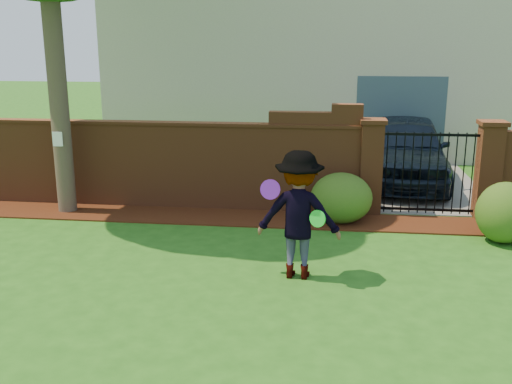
# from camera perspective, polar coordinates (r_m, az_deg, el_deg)

# --- Properties ---
(ground) EXTENTS (80.00, 80.00, 0.01)m
(ground) POSITION_cam_1_polar(r_m,az_deg,el_deg) (8.14, -4.52, -9.60)
(ground) COLOR #245B16
(ground) RESTS_ON ground
(mulch_bed) EXTENTS (11.10, 1.08, 0.03)m
(mulch_bed) POSITION_cam_1_polar(r_m,az_deg,el_deg) (11.38, -5.87, -2.38)
(mulch_bed) COLOR #361609
(mulch_bed) RESTS_ON ground
(brick_wall) EXTENTS (8.70, 0.31, 2.16)m
(brick_wall) POSITION_cam_1_polar(r_m,az_deg,el_deg) (12.05, -10.21, 2.89)
(brick_wall) COLOR brown
(brick_wall) RESTS_ON ground
(pillar_left) EXTENTS (0.50, 0.50, 1.88)m
(pillar_left) POSITION_cam_1_polar(r_m,az_deg,el_deg) (11.55, 11.21, 2.48)
(pillar_left) COLOR brown
(pillar_left) RESTS_ON ground
(pillar_right) EXTENTS (0.50, 0.50, 1.88)m
(pillar_right) POSITION_cam_1_polar(r_m,az_deg,el_deg) (11.91, 21.83, 2.07)
(pillar_right) COLOR brown
(pillar_right) RESTS_ON ground
(iron_gate) EXTENTS (1.78, 0.03, 1.60)m
(iron_gate) POSITION_cam_1_polar(r_m,az_deg,el_deg) (11.70, 16.57, 1.80)
(iron_gate) COLOR black
(iron_gate) RESTS_ON ground
(driveway) EXTENTS (3.20, 8.00, 0.01)m
(driveway) POSITION_cam_1_polar(r_m,az_deg,el_deg) (15.75, 14.08, 1.99)
(driveway) COLOR slate
(driveway) RESTS_ON ground
(house) EXTENTS (12.40, 6.40, 6.30)m
(house) POSITION_cam_1_polar(r_m,az_deg,el_deg) (19.27, 5.66, 14.06)
(house) COLOR beige
(house) RESTS_ON ground
(car) EXTENTS (2.29, 4.88, 1.62)m
(car) POSITION_cam_1_polar(r_m,az_deg,el_deg) (14.13, 14.47, 3.88)
(car) COLOR black
(car) RESTS_ON ground
(paper_notice) EXTENTS (0.20, 0.01, 0.28)m
(paper_notice) POSITION_cam_1_polar(r_m,az_deg,el_deg) (11.81, -18.88, 4.93)
(paper_notice) COLOR white
(paper_notice) RESTS_ON tree
(shrub_left) EXTENTS (1.16, 1.16, 0.95)m
(shrub_left) POSITION_cam_1_polar(r_m,az_deg,el_deg) (11.00, 8.36, -0.58)
(shrub_left) COLOR #254F17
(shrub_left) RESTS_ON ground
(shrub_middle) EXTENTS (0.95, 0.95, 1.05)m
(shrub_middle) POSITION_cam_1_polar(r_m,az_deg,el_deg) (10.64, 23.21, -1.88)
(shrub_middle) COLOR #254F17
(shrub_middle) RESTS_ON ground
(man) EXTENTS (1.24, 0.77, 1.86)m
(man) POSITION_cam_1_polar(r_m,az_deg,el_deg) (8.25, 4.15, -2.32)
(man) COLOR gray
(man) RESTS_ON ground
(frisbee_purple) EXTENTS (0.29, 0.10, 0.28)m
(frisbee_purple) POSITION_cam_1_polar(r_m,az_deg,el_deg) (8.10, 1.41, 0.26)
(frisbee_purple) COLOR #6C1BAE
(frisbee_purple) RESTS_ON man
(frisbee_green) EXTENTS (0.24, 0.16, 0.24)m
(frisbee_green) POSITION_cam_1_polar(r_m,az_deg,el_deg) (7.96, 6.05, -2.61)
(frisbee_green) COLOR green
(frisbee_green) RESTS_ON man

